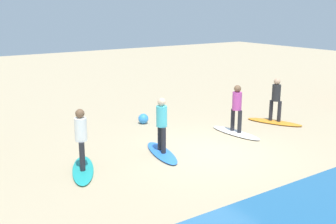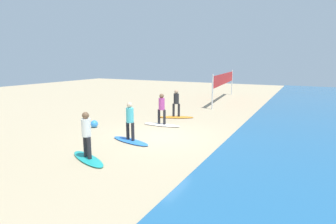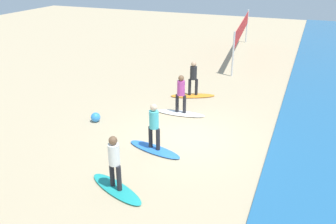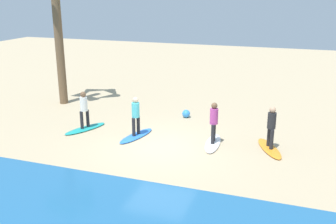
# 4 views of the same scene
# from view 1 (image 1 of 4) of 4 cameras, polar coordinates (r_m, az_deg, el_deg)

# --- Properties ---
(ground_plane) EXTENTS (60.00, 60.00, 0.00)m
(ground_plane) POSITION_cam_1_polar(r_m,az_deg,el_deg) (12.60, 5.85, -5.54)
(ground_plane) COLOR tan
(surfboard_orange) EXTENTS (1.38, 2.14, 0.09)m
(surfboard_orange) POSITION_cam_1_polar(r_m,az_deg,el_deg) (16.08, 14.64, -1.35)
(surfboard_orange) COLOR orange
(surfboard_orange) RESTS_ON ground
(surfer_orange) EXTENTS (0.32, 0.43, 1.64)m
(surfer_orange) POSITION_cam_1_polar(r_m,az_deg,el_deg) (15.84, 14.86, 2.10)
(surfer_orange) COLOR #232328
(surfer_orange) RESTS_ON surfboard_orange
(surfboard_white) EXTENTS (0.73, 2.14, 0.09)m
(surfboard_white) POSITION_cam_1_polar(r_m,az_deg,el_deg) (14.42, 9.43, -2.87)
(surfboard_white) COLOR white
(surfboard_white) RESTS_ON ground
(surfer_white) EXTENTS (0.32, 0.46, 1.64)m
(surfer_white) POSITION_cam_1_polar(r_m,az_deg,el_deg) (14.16, 9.59, 0.96)
(surfer_white) COLOR #232328
(surfer_white) RESTS_ON surfboard_white
(surfboard_blue) EXTENTS (1.03, 2.17, 0.09)m
(surfboard_blue) POSITION_cam_1_polar(r_m,az_deg,el_deg) (12.32, -0.87, -5.70)
(surfboard_blue) COLOR blue
(surfboard_blue) RESTS_ON ground
(surfer_blue) EXTENTS (0.32, 0.45, 1.64)m
(surfer_blue) POSITION_cam_1_polar(r_m,az_deg,el_deg) (12.02, -0.89, -1.25)
(surfer_blue) COLOR #232328
(surfer_blue) RESTS_ON surfboard_blue
(surfboard_teal) EXTENTS (1.33, 2.15, 0.09)m
(surfboard_teal) POSITION_cam_1_polar(r_m,az_deg,el_deg) (11.31, -11.79, -7.90)
(surfboard_teal) COLOR teal
(surfboard_teal) RESTS_ON ground
(surfer_teal) EXTENTS (0.32, 0.44, 1.64)m
(surfer_teal) POSITION_cam_1_polar(r_m,az_deg,el_deg) (10.98, -12.06, -3.10)
(surfer_teal) COLOR #232328
(surfer_teal) RESTS_ON surfboard_teal
(beach_ball) EXTENTS (0.38, 0.38, 0.38)m
(beach_ball) POSITION_cam_1_polar(r_m,az_deg,el_deg) (15.47, -3.47, -0.94)
(beach_ball) COLOR #338CE5
(beach_ball) RESTS_ON ground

